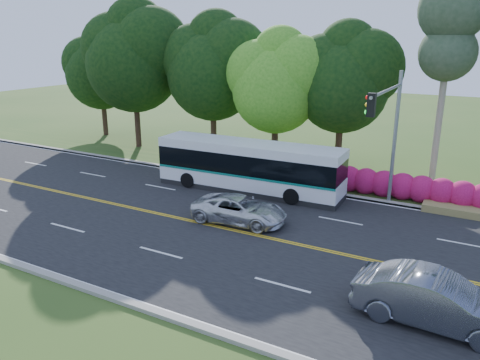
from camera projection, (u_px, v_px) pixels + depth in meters
The scene contains 12 objects.
ground at pixel (215, 226), 22.13m from camera, with size 120.00×120.00×0.00m, color #2E4F1A.
road at pixel (215, 226), 22.13m from camera, with size 60.00×14.00×0.02m, color black.
curb_north at pixel (278, 185), 28.10m from camera, with size 60.00×0.30×0.15m, color gray.
curb_south at pixel (106, 295), 16.12m from camera, with size 60.00×0.30×0.15m, color gray.
grass_verge at pixel (290, 177), 29.66m from camera, with size 60.00×4.00×0.10m, color #2E4F1A.
lane_markings at pixel (214, 226), 22.17m from camera, with size 57.60×13.82×0.00m.
tree_row at pixel (242, 64), 32.67m from camera, with size 44.70×9.10×13.84m.
bougainvillea_hedge at pixel (406, 188), 25.45m from camera, with size 9.50×2.25×1.50m.
traffic_signal at pixel (389, 123), 22.30m from camera, with size 0.42×6.10×7.00m.
transit_bus at pixel (249, 167), 26.80m from camera, with size 10.95×2.73×2.85m.
sedan at pixel (436, 301), 14.38m from camera, with size 1.74×4.98×1.64m, color #565B68.
suv at pixel (239, 209), 22.44m from camera, with size 2.12×4.59×1.28m, color silver.
Camera 1 is at (10.88, -17.40, 8.65)m, focal length 35.00 mm.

